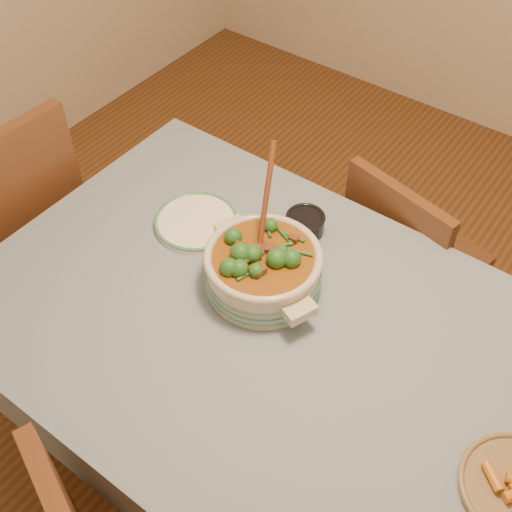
{
  "coord_description": "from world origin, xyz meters",
  "views": [
    {
      "loc": [
        0.52,
        -0.81,
        2.1
      ],
      "look_at": [
        -0.15,
        0.1,
        0.86
      ],
      "focal_mm": 45.0,
      "sensor_mm": 36.0,
      "label": 1
    }
  ],
  "objects_px": {
    "condiment_bowl": "(305,222)",
    "chair_far": "(404,257)",
    "white_plate": "(196,222)",
    "dining_table": "(280,353)",
    "chair_left": "(9,228)",
    "stew_casserole": "(263,267)"
  },
  "relations": [
    {
      "from": "dining_table",
      "to": "white_plate",
      "type": "bearing_deg",
      "value": 157.98
    },
    {
      "from": "white_plate",
      "to": "condiment_bowl",
      "type": "relative_size",
      "value": 2.17
    },
    {
      "from": "condiment_bowl",
      "to": "chair_far",
      "type": "distance_m",
      "value": 0.5
    },
    {
      "from": "chair_far",
      "to": "chair_left",
      "type": "bearing_deg",
      "value": 47.01
    },
    {
      "from": "dining_table",
      "to": "stew_casserole",
      "type": "relative_size",
      "value": 4.25
    },
    {
      "from": "dining_table",
      "to": "stew_casserole",
      "type": "xyz_separation_m",
      "value": [
        -0.13,
        0.1,
        0.17
      ]
    },
    {
      "from": "stew_casserole",
      "to": "white_plate",
      "type": "xyz_separation_m",
      "value": [
        -0.3,
        0.07,
        -0.07
      ]
    },
    {
      "from": "chair_left",
      "to": "chair_far",
      "type": "bearing_deg",
      "value": 126.78
    },
    {
      "from": "dining_table",
      "to": "white_plate",
      "type": "relative_size",
      "value": 5.24
    },
    {
      "from": "chair_far",
      "to": "white_plate",
      "type": "bearing_deg",
      "value": 59.25
    },
    {
      "from": "dining_table",
      "to": "chair_far",
      "type": "distance_m",
      "value": 0.71
    },
    {
      "from": "condiment_bowl",
      "to": "chair_far",
      "type": "xyz_separation_m",
      "value": [
        0.21,
        0.34,
        -0.31
      ]
    },
    {
      "from": "white_plate",
      "to": "chair_left",
      "type": "xyz_separation_m",
      "value": [
        -0.63,
        -0.25,
        -0.2
      ]
    },
    {
      "from": "condiment_bowl",
      "to": "chair_far",
      "type": "height_order",
      "value": "chair_far"
    },
    {
      "from": "stew_casserole",
      "to": "chair_far",
      "type": "bearing_deg",
      "value": 72.77
    },
    {
      "from": "white_plate",
      "to": "chair_far",
      "type": "bearing_deg",
      "value": 46.57
    },
    {
      "from": "condiment_bowl",
      "to": "chair_left",
      "type": "height_order",
      "value": "chair_left"
    },
    {
      "from": "white_plate",
      "to": "chair_far",
      "type": "height_order",
      "value": "chair_far"
    },
    {
      "from": "condiment_bowl",
      "to": "chair_left",
      "type": "relative_size",
      "value": 0.15
    },
    {
      "from": "stew_casserole",
      "to": "chair_far",
      "type": "xyz_separation_m",
      "value": [
        0.18,
        0.58,
        -0.36
      ]
    },
    {
      "from": "condiment_bowl",
      "to": "chair_far",
      "type": "relative_size",
      "value": 0.18
    },
    {
      "from": "white_plate",
      "to": "dining_table",
      "type": "bearing_deg",
      "value": -22.02
    }
  ]
}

